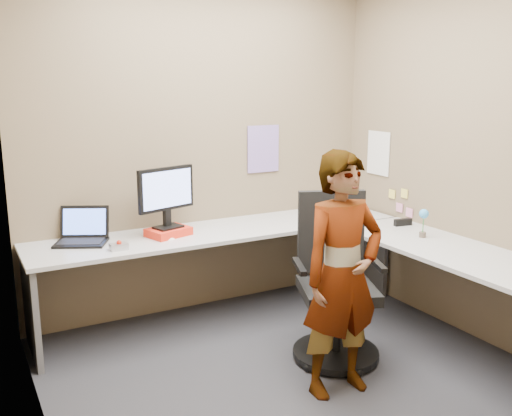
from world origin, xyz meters
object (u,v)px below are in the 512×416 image
monitor (166,192)px  office_chair (335,292)px  person (342,275)px  desk (309,258)px

monitor → office_chair: (0.83, -1.00, -0.60)m
office_chair → person: 0.54m
desk → office_chair: 0.40m
person → desk: bearing=70.7°
desk → office_chair: (-0.04, -0.38, -0.13)m
monitor → office_chair: monitor is taller
person → office_chair: bearing=58.8°
monitor → person: person is taller
office_chair → person: size_ratio=0.75×
office_chair → person: (-0.24, -0.39, 0.29)m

